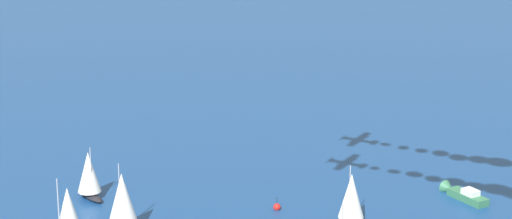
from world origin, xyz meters
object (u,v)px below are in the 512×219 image
at_px(marker_buoy, 277,207).
at_px(motorboat_ahead, 462,194).
at_px(sailboat_outer_ring_a, 351,198).
at_px(sailboat_outer_ring_b, 122,202).
at_px(sailboat_mid_cluster, 89,175).

bearing_deg(marker_buoy, motorboat_ahead, -97.17).
bearing_deg(sailboat_outer_ring_a, sailboat_outer_ring_b, 79.01).
relative_size(motorboat_ahead, sailboat_outer_ring_b, 0.90).
height_order(motorboat_ahead, sailboat_mid_cluster, sailboat_mid_cluster).
distance_m(motorboat_ahead, sailboat_outer_ring_b, 51.18).
bearing_deg(motorboat_ahead, marker_buoy, 82.83).
relative_size(sailboat_mid_cluster, marker_buoy, 3.90).
relative_size(sailboat_mid_cluster, sailboat_outer_ring_a, 0.97).
bearing_deg(sailboat_mid_cluster, sailboat_outer_ring_a, -121.35).
xyz_separation_m(sailboat_outer_ring_a, marker_buoy, (8.22, 8.25, -3.47)).
bearing_deg(sailboat_outer_ring_b, marker_buoy, -84.58).
relative_size(sailboat_mid_cluster, sailboat_outer_ring_b, 0.84).
bearing_deg(sailboat_mid_cluster, sailboat_outer_ring_b, -169.46).
distance_m(sailboat_mid_cluster, sailboat_outer_ring_a, 39.62).
bearing_deg(sailboat_mid_cluster, motorboat_ahead, -106.52).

